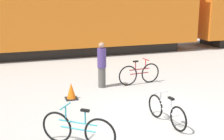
% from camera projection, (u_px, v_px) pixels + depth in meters
% --- Properties ---
extents(ground_plane, '(80.00, 80.00, 0.00)m').
position_uv_depth(ground_plane, '(157.00, 117.00, 8.84)').
color(ground_plane, '#A8A399').
extents(freight_train, '(41.15, 2.92, 5.53)m').
position_uv_depth(freight_train, '(81.00, 1.00, 17.09)').
color(freight_train, black).
rests_on(freight_train, ground_plane).
extents(rail_near, '(53.15, 0.07, 0.01)m').
position_uv_depth(rail_near, '(85.00, 56.00, 17.15)').
color(rail_near, '#4C4238').
rests_on(rail_near, ground_plane).
extents(rail_far, '(53.15, 0.07, 0.01)m').
position_uv_depth(rail_far, '(79.00, 51.00, 18.47)').
color(rail_far, '#4C4238').
rests_on(rail_far, ground_plane).
extents(bicycle_silver, '(0.46, 1.67, 0.82)m').
position_uv_depth(bicycle_silver, '(166.00, 111.00, 8.32)').
color(bicycle_silver, black).
rests_on(bicycle_silver, ground_plane).
extents(bicycle_teal, '(1.49, 1.19, 0.95)m').
position_uv_depth(bicycle_teal, '(78.00, 130.00, 7.09)').
color(bicycle_teal, black).
rests_on(bicycle_teal, ground_plane).
extents(bicycle_maroon, '(1.73, 0.46, 0.96)m').
position_uv_depth(bicycle_maroon, '(139.00, 74.00, 11.86)').
color(bicycle_maroon, black).
rests_on(bicycle_maroon, ground_plane).
extents(person_in_purple, '(0.32, 0.32, 1.68)m').
position_uv_depth(person_in_purple, '(102.00, 65.00, 11.37)').
color(person_in_purple, '#514C47').
rests_on(person_in_purple, ground_plane).
extents(traffic_cone, '(0.40, 0.40, 0.55)m').
position_uv_depth(traffic_cone, '(71.00, 92.00, 10.25)').
color(traffic_cone, black).
rests_on(traffic_cone, ground_plane).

